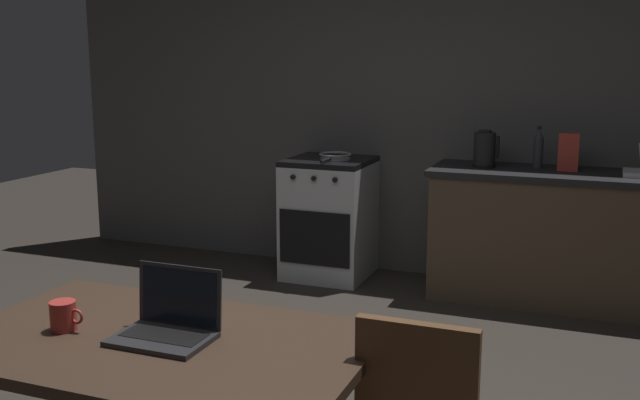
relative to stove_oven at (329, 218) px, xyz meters
The scene contains 10 objects.
back_wall 1.27m from the stove_oven, 22.96° to the left, with size 6.40×0.10×2.68m, color #4A4948.
kitchen_counter 1.87m from the stove_oven, ahead, with size 2.16×0.64×0.90m.
stove_oven is the anchor object (origin of this frame).
dining_table 3.16m from the stove_oven, 79.59° to the right, with size 1.39×0.85×0.73m.
laptop 3.16m from the stove_oven, 79.15° to the right, with size 0.32×0.24×0.23m.
electric_kettle 1.27m from the stove_oven, ahead, with size 0.18×0.16×0.26m.
frying_pan 0.48m from the stove_oven, 26.34° to the right, with size 0.24×0.41×0.05m.
coffee_mug 3.18m from the stove_oven, 85.98° to the right, with size 0.13×0.09×0.10m.
cereal_box 1.78m from the stove_oven, ahead, with size 0.13×0.05×0.25m.
bottle_b 1.60m from the stove_oven, ahead, with size 0.07×0.07×0.28m.
Camera 1 is at (1.37, -2.71, 1.66)m, focal length 41.20 mm.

